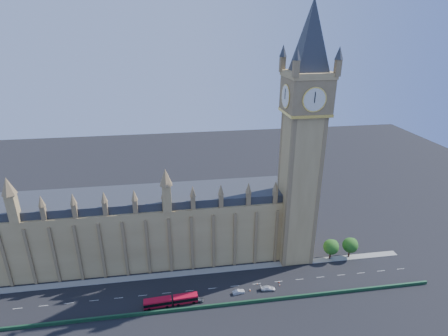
{
  "coord_description": "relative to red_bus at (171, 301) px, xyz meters",
  "views": [
    {
      "loc": [
        -6.48,
        -97.58,
        84.88
      ],
      "look_at": [
        9.65,
        10.0,
        41.29
      ],
      "focal_mm": 28.0,
      "sensor_mm": 36.0,
      "label": 1
    }
  ],
  "objects": [
    {
      "name": "cone_b",
      "position": [
        27.19,
        2.58,
        -1.21
      ],
      "size": [
        0.56,
        0.56,
        0.75
      ],
      "rotation": [
        0.0,
        0.0,
        -0.22
      ],
      "color": "black",
      "rests_on": "ground"
    },
    {
      "name": "car_silver",
      "position": [
        23.04,
        1.87,
        -0.88
      ],
      "size": [
        4.42,
        2.04,
        1.4
      ],
      "primitive_type": "imported",
      "rotation": [
        0.0,
        0.0,
        1.7
      ],
      "color": "#A7A8AE",
      "rests_on": "ground"
    },
    {
      "name": "tree_east_near",
      "position": [
        62.59,
        15.86,
        4.07
      ],
      "size": [
        6.0,
        6.0,
        8.5
      ],
      "color": "#382619",
      "rests_on": "ground"
    },
    {
      "name": "elizabeth_tower",
      "position": [
        48.37,
        19.77,
        52.98
      ],
      "size": [
        20.59,
        20.59,
        105.0
      ],
      "color": "#A2834E",
      "rests_on": "ground"
    },
    {
      "name": "cone_a",
      "position": [
        30.5,
        5.5,
        -1.27
      ],
      "size": [
        0.49,
        0.49,
        0.62
      ],
      "rotation": [
        0.0,
        0.0,
        -0.29
      ],
      "color": "black",
      "rests_on": "ground"
    },
    {
      "name": "red_bus",
      "position": [
        0.0,
        0.0,
        0.0
      ],
      "size": [
        17.75,
        3.71,
        3.0
      ],
      "rotation": [
        0.0,
        0.0,
        0.06
      ],
      "color": "#B00B23",
      "rests_on": "ground"
    },
    {
      "name": "car_grey",
      "position": [
        8.37,
        0.26,
        -0.76
      ],
      "size": [
        5.01,
        2.53,
        1.64
      ],
      "primitive_type": "imported",
      "rotation": [
        0.0,
        0.0,
        1.44
      ],
      "color": "#45494E",
      "rests_on": "ground"
    },
    {
      "name": "kerb_north",
      "position": [
        10.37,
        15.27,
        -1.5
      ],
      "size": [
        160.0,
        3.0,
        0.16
      ],
      "primitive_type": "cube",
      "color": "gray",
      "rests_on": "ground"
    },
    {
      "name": "car_white",
      "position": [
        33.46,
        2.1,
        -0.83
      ],
      "size": [
        5.32,
        2.51,
        1.5
      ],
      "primitive_type": "imported",
      "rotation": [
        0.0,
        0.0,
        1.49
      ],
      "color": "silver",
      "rests_on": "ground"
    },
    {
      "name": "bridge_parapet",
      "position": [
        10.37,
        -3.23,
        -0.98
      ],
      "size": [
        160.0,
        0.6,
        1.2
      ],
      "primitive_type": "cube",
      "color": "#1E4C2D",
      "rests_on": "ground"
    },
    {
      "name": "ground",
      "position": [
        10.37,
        5.77,
        -1.58
      ],
      "size": [
        400.0,
        400.0,
        0.0
      ],
      "primitive_type": "plane",
      "color": "black",
      "rests_on": "ground"
    },
    {
      "name": "cone_c",
      "position": [
        38.21,
        3.6,
        -1.27
      ],
      "size": [
        0.4,
        0.4,
        0.62
      ],
      "rotation": [
        0.0,
        0.0,
        -0.03
      ],
      "color": "black",
      "rests_on": "ground"
    },
    {
      "name": "cone_d",
      "position": [
        38.44,
        5.15,
        -1.24
      ],
      "size": [
        0.55,
        0.55,
        0.68
      ],
      "rotation": [
        0.0,
        0.0,
        -0.37
      ],
      "color": "black",
      "rests_on": "ground"
    },
    {
      "name": "tree_east_far",
      "position": [
        70.59,
        15.86,
        4.07
      ],
      "size": [
        6.0,
        6.0,
        8.5
      ],
      "color": "#382619",
      "rests_on": "ground"
    },
    {
      "name": "palace_westminster",
      "position": [
        -14.63,
        27.77,
        12.29
      ],
      "size": [
        120.0,
        20.0,
        28.0
      ],
      "color": "#A2834E",
      "rests_on": "ground"
    }
  ]
}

